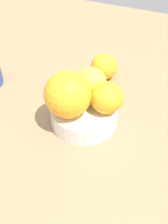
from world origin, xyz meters
TOP-DOWN VIEW (x-y plane):
  - ground_plane at (0.00, 0.00)cm, footprint 110.00×110.00cm
  - fruit_bowl at (0.00, 0.00)cm, footprint 13.28×13.28cm
  - orange_in_bowl_0 at (-2.57, 2.09)cm, footprint 8.61×8.61cm
  - orange_in_bowl_1 at (3.46, 0.24)cm, footprint 6.23×6.23cm
  - orange_in_bowl_2 at (0.59, -4.17)cm, footprint 6.08×6.08cm
  - orange_loose_0 at (15.09, 1.09)cm, footprint 6.09×6.09cm

SIDE VIEW (x-z plane):
  - ground_plane at x=0.00cm, z-range -2.00..0.00cm
  - fruit_bowl at x=0.00cm, z-range -0.10..3.85cm
  - orange_loose_0 at x=15.09cm, z-range 0.00..6.09cm
  - orange_in_bowl_2 at x=0.59cm, z-range 3.96..10.03cm
  - orange_in_bowl_1 at x=3.46cm, z-range 3.96..10.19cm
  - orange_in_bowl_0 at x=-2.57cm, z-range 3.96..12.56cm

